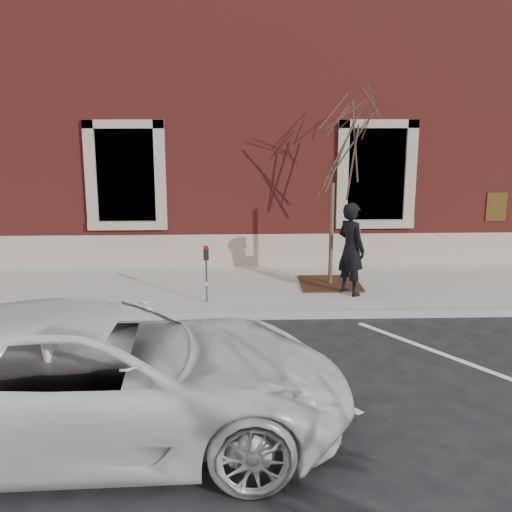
{
  "coord_description": "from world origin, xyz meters",
  "views": [
    {
      "loc": [
        -0.43,
        -11.85,
        4.1
      ],
      "look_at": [
        0.0,
        0.6,
        1.1
      ],
      "focal_mm": 45.0,
      "sensor_mm": 36.0,
      "label": 1
    }
  ],
  "objects_px": {
    "man": "(351,249)",
    "sapling": "(334,154)",
    "white_truck": "(99,377)",
    "parking_meter": "(206,263)"
  },
  "relations": [
    {
      "from": "parking_meter",
      "to": "white_truck",
      "type": "bearing_deg",
      "value": -125.47
    },
    {
      "from": "parking_meter",
      "to": "man",
      "type": "bearing_deg",
      "value": -14.18
    },
    {
      "from": "man",
      "to": "parking_meter",
      "type": "distance_m",
      "value": 3.04
    },
    {
      "from": "white_truck",
      "to": "parking_meter",
      "type": "bearing_deg",
      "value": -14.73
    },
    {
      "from": "parking_meter",
      "to": "sapling",
      "type": "relative_size",
      "value": 0.28
    },
    {
      "from": "man",
      "to": "sapling",
      "type": "height_order",
      "value": "sapling"
    },
    {
      "from": "sapling",
      "to": "white_truck",
      "type": "bearing_deg",
      "value": -120.49
    },
    {
      "from": "parking_meter",
      "to": "white_truck",
      "type": "relative_size",
      "value": 0.19
    },
    {
      "from": "parking_meter",
      "to": "sapling",
      "type": "bearing_deg",
      "value": 0.96
    },
    {
      "from": "sapling",
      "to": "white_truck",
      "type": "distance_m",
      "value": 7.73
    }
  ]
}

